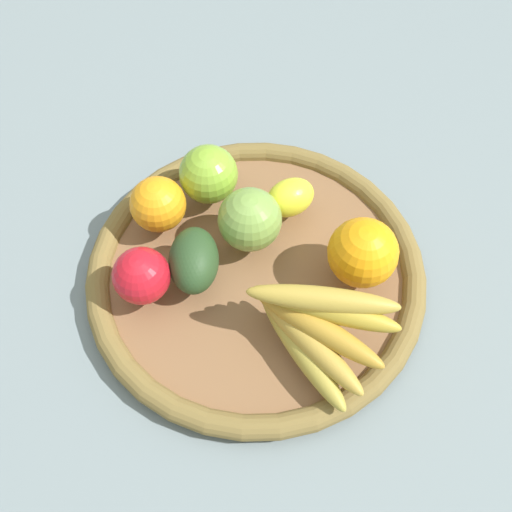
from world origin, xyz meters
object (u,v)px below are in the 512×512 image
lemon_0 (290,197)px  orange_1 (158,204)px  apple_1 (142,276)px  apple_2 (209,174)px  banana_bunch (315,325)px  apple_0 (250,219)px  avocado (194,260)px  orange_0 (363,253)px

lemon_0 → orange_1: size_ratio=0.92×
apple_1 → apple_2: (-0.06, 0.15, 0.00)m
apple_1 → orange_1: size_ratio=0.96×
orange_1 → apple_2: bearing=86.1°
banana_bunch → apple_1: bearing=-149.2°
banana_bunch → apple_0: 0.15m
banana_bunch → orange_1: bearing=-172.8°
apple_0 → lemon_0: bearing=91.0°
orange_1 → avocado: orange_1 is taller
apple_1 → orange_0: 0.25m
orange_0 → banana_bunch: bearing=-74.3°
banana_bunch → orange_1: (-0.24, -0.03, -0.00)m
banana_bunch → apple_1: banana_bunch is taller
lemon_0 → orange_0: bearing=-0.4°
lemon_0 → avocado: avocado is taller
lemon_0 → apple_0: size_ratio=0.82×
lemon_0 → apple_2: apple_2 is taller
orange_1 → apple_0: (0.09, 0.07, 0.00)m
banana_bunch → apple_0: same height
lemon_0 → apple_0: (0.00, -0.07, 0.02)m
orange_0 → avocado: bearing=-130.0°
orange_1 → apple_2: apple_2 is taller
lemon_0 → avocado: (-0.00, -0.15, 0.01)m
lemon_0 → apple_2: 0.11m
banana_bunch → apple_1: (-0.17, -0.10, -0.01)m
banana_bunch → avocado: bearing=-163.8°
orange_1 → avocado: 0.09m
apple_0 → avocado: bearing=-92.4°
apple_0 → apple_2: bearing=175.6°
apple_2 → banana_bunch: bearing=-10.5°
apple_0 → avocado: (-0.00, -0.08, -0.01)m
orange_1 → apple_2: (0.01, 0.07, 0.00)m
banana_bunch → apple_2: (-0.24, 0.04, -0.00)m
orange_0 → apple_2: 0.22m
apple_1 → avocado: apple_1 is taller
apple_1 → banana_bunch: bearing=30.8°
orange_0 → apple_0: orange_0 is taller
apple_1 → apple_0: size_ratio=0.86×
avocado → apple_0: bearing=87.6°
apple_0 → avocado: apple_0 is taller
orange_1 → banana_bunch: bearing=7.2°
lemon_0 → orange_0: (0.12, -0.00, 0.02)m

